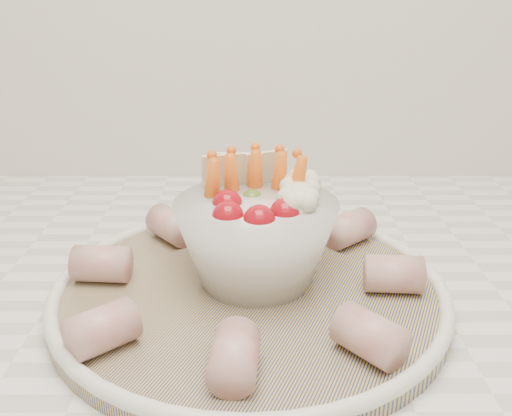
{
  "coord_description": "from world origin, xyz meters",
  "views": [
    {
      "loc": [
        -0.16,
        0.99,
        1.18
      ],
      "look_at": [
        -0.16,
        1.43,
        1.0
      ],
      "focal_mm": 40.0,
      "sensor_mm": 36.0,
      "label": 1
    }
  ],
  "objects": [
    {
      "name": "veggie_bowl",
      "position": [
        -0.16,
        1.43,
        0.98
      ],
      "size": [
        0.14,
        0.14,
        0.11
      ],
      "color": "silver",
      "rests_on": "serving_platter"
    },
    {
      "name": "serving_platter",
      "position": [
        -0.17,
        1.42,
        0.93
      ],
      "size": [
        0.44,
        0.44,
        0.02
      ],
      "color": "navy",
      "rests_on": "kitchen_counter"
    },
    {
      "name": "cured_meat_rolls",
      "position": [
        -0.17,
        1.42,
        0.95
      ],
      "size": [
        0.3,
        0.31,
        0.03
      ],
      "color": "#AB504E",
      "rests_on": "serving_platter"
    }
  ]
}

